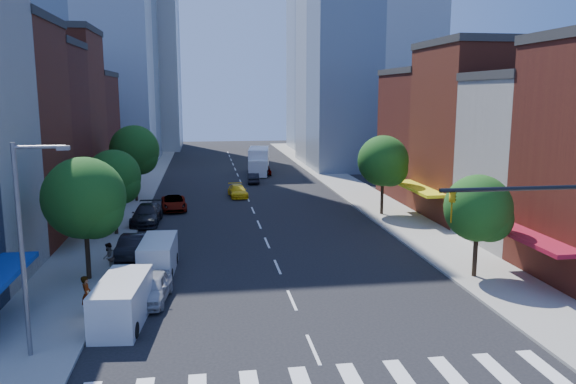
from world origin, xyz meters
name	(u,v)px	position (x,y,z in m)	size (l,w,h in m)	color
ground	(313,350)	(0.00, 0.00, 0.00)	(220.00, 220.00, 0.00)	black
sidewalk_left	(132,195)	(-12.50, 40.00, 0.07)	(5.00, 120.00, 0.15)	gray
sidewalk_right	(352,189)	(12.50, 40.00, 0.07)	(5.00, 120.00, 0.15)	gray
crosswalk	(328,384)	(0.00, -3.00, 0.01)	(19.00, 3.00, 0.01)	silver
bldg_left_3	(11,135)	(-21.00, 29.00, 7.50)	(12.00, 8.00, 15.00)	#571D15
bldg_left_4	(38,119)	(-21.00, 37.50, 8.50)	(12.00, 9.00, 17.00)	maroon
bldg_left_5	(62,133)	(-21.00, 47.00, 6.50)	(12.00, 10.00, 13.00)	#571D15
bldg_right_1	(555,163)	(21.00, 15.00, 6.00)	(12.00, 8.00, 12.00)	silver
bldg_right_2	(494,134)	(21.00, 24.00, 7.50)	(12.00, 10.00, 15.00)	maroon
bldg_right_3	(446,137)	(21.00, 34.00, 6.50)	(12.00, 10.00, 13.00)	#571D15
tower_far_w	(130,5)	(-18.00, 95.00, 28.00)	(18.00, 18.00, 56.00)	#9EA5AD
streetlight	(26,237)	(-11.81, 1.00, 5.28)	(2.25, 0.25, 9.00)	slate
tree_left_near	(87,201)	(-11.35, 10.92, 4.87)	(4.80, 4.80, 7.30)	black
tree_left_mid	(116,179)	(-11.35, 21.92, 4.53)	(4.20, 4.20, 6.65)	black
tree_left_far	(136,152)	(-11.35, 35.92, 5.20)	(5.00, 5.00, 7.75)	black
tree_right_near	(481,211)	(11.65, 7.92, 4.19)	(4.00, 4.00, 6.20)	black
tree_right_far	(385,163)	(11.65, 25.92, 4.86)	(4.60, 4.60, 7.20)	black
parked_car_front	(151,288)	(-7.50, 6.98, 0.76)	(1.80, 4.48, 1.52)	#B3B4B8
parked_car_second	(132,247)	(-9.50, 15.44, 0.77)	(1.64, 4.69, 1.55)	black
parked_car_third	(174,203)	(-7.50, 31.30, 0.69)	(2.28, 4.95, 1.37)	#999999
parked_car_rear	(147,214)	(-9.50, 25.79, 0.82)	(2.30, 5.67, 1.64)	black
cargo_van_near	(122,303)	(-8.64, 4.08, 1.09)	(2.55, 5.35, 2.20)	silver
cargo_van_far	(158,257)	(-7.51, 11.94, 1.05)	(2.22, 5.04, 2.11)	silver
taxi	(238,191)	(-1.00, 37.33, 0.65)	(1.82, 4.47, 1.30)	yellow
traffic_car_oncoming	(253,178)	(1.50, 46.49, 0.64)	(1.36, 3.91, 1.29)	black
traffic_car_far	(264,170)	(3.64, 53.51, 0.70)	(1.65, 4.11, 1.40)	#999999
box_truck	(259,162)	(3.00, 54.65, 1.68)	(3.69, 9.07, 3.54)	silver
pedestrian_near	(87,295)	(-10.50, 5.32, 1.14)	(0.72, 0.47, 1.97)	#999999
pedestrian_far	(109,258)	(-10.50, 12.07, 1.07)	(0.90, 0.70, 1.84)	#999999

